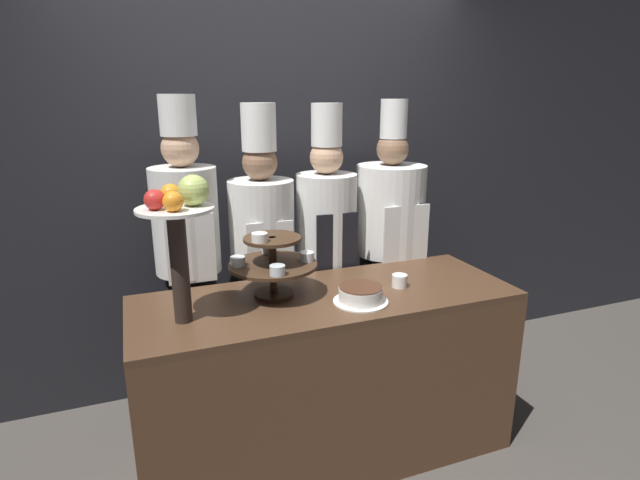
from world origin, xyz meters
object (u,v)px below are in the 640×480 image
Objects in this scene: cup_white at (400,281)px; chef_right at (389,239)px; chef_center_right at (326,244)px; tiered_stand at (272,261)px; chef_center_left at (263,251)px; cake_round at (361,295)px; chef_left at (188,250)px; fruit_pedestal at (180,222)px.

chef_right is at bearing 66.48° from cup_white.
chef_right is at bearing -0.02° from chef_center_right.
tiered_stand is 0.45m from chef_center_left.
cake_round is at bearing -158.00° from cup_white.
tiered_stand is at bearing 169.25° from cup_white.
cup_white is at bearing -29.94° from chef_left.
chef_right reaches higher than cake_round.
chef_center_left is 1.00× the size of chef_center_right.
tiered_stand is at bearing 18.04° from fruit_pedestal.
chef_center_right is 0.99× the size of chef_right.
tiered_stand is 0.65m from cup_white.
cup_white is at bearing -44.85° from chef_center_left.
cup_white is 0.04× the size of chef_left.
chef_left reaches higher than fruit_pedestal.
chef_center_left is at bearing 81.59° from tiered_stand.
chef_center_left is at bearing 180.00° from chef_center_right.
chef_left reaches higher than chef_right.
cake_round is at bearing -97.84° from chef_center_right.
cup_white is at bearing 1.02° from fruit_pedestal.
chef_right reaches higher than chef_center_right.
chef_center_left is at bearing 135.15° from cup_white.
cup_white is at bearing -113.52° from chef_right.
cup_white is at bearing -72.49° from chef_center_right.
cake_round is 0.84m from chef_right.
fruit_pedestal is 0.34× the size of chef_left.
fruit_pedestal is 0.35× the size of chef_right.
chef_right is (1.21, -0.00, -0.06)m from chef_left.
chef_center_right is at bearing -0.00° from chef_center_left.
fruit_pedestal is (-0.42, -0.14, 0.26)m from tiered_stand.
chef_center_right is at bearing 44.31° from tiered_stand.
chef_center_right is (0.39, -0.00, 0.00)m from chef_center_left.
chef_center_left is at bearing 179.99° from chef_right.
chef_right reaches higher than fruit_pedestal.
tiered_stand is at bearing -153.19° from chef_right.
cake_round is 0.14× the size of chef_left.
chef_center_left is at bearing 49.81° from fruit_pedestal.
cake_round is 3.36× the size of cup_white.
chef_left is 1.22m from chef_right.
chef_center_right is 0.42m from chef_right.
chef_center_right is at bearing 179.98° from chef_right.
fruit_pedestal is 0.83m from chef_center_left.
chef_left is at bearing 82.16° from fruit_pedestal.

